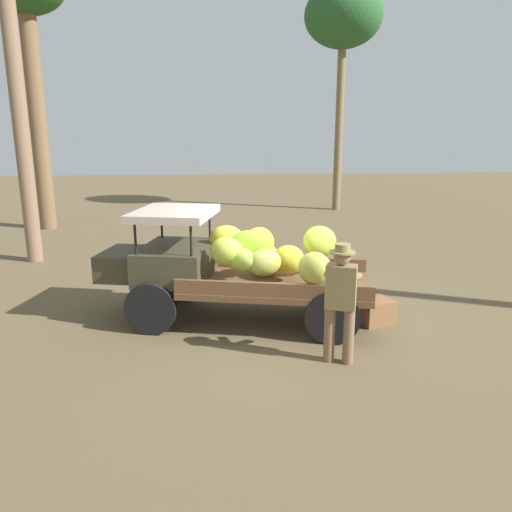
% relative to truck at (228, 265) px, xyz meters
% --- Properties ---
extents(ground_plane, '(60.00, 60.00, 0.00)m').
position_rel_truck_xyz_m(ground_plane, '(-0.83, 0.13, -0.94)').
color(ground_plane, brown).
extents(truck, '(4.65, 2.54, 1.85)m').
position_rel_truck_xyz_m(truck, '(0.00, 0.00, 0.00)').
color(truck, '#3C3A28').
rests_on(truck, ground).
extents(farmer, '(0.56, 0.52, 1.67)m').
position_rel_truck_xyz_m(farmer, '(-1.44, 1.76, 0.01)').
color(farmer, '#806147').
rests_on(farmer, ground).
extents(wooden_crate, '(0.69, 0.63, 0.39)m').
position_rel_truck_xyz_m(wooden_crate, '(-2.42, 0.39, -0.75)').
color(wooden_crate, brown).
rests_on(wooden_crate, ground).
extents(forest_tree_4, '(2.95, 2.95, 8.52)m').
position_rel_truck_xyz_m(forest_tree_4, '(-4.90, -11.90, 6.28)').
color(forest_tree_4, olive).
rests_on(forest_tree_4, ground).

